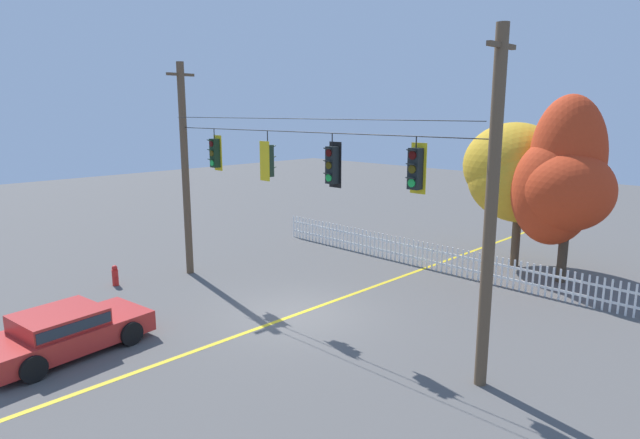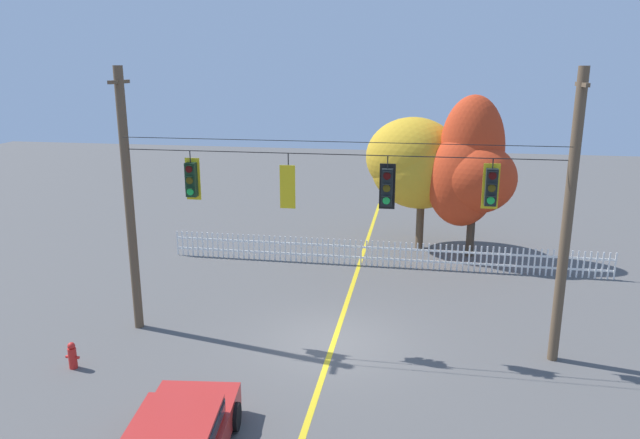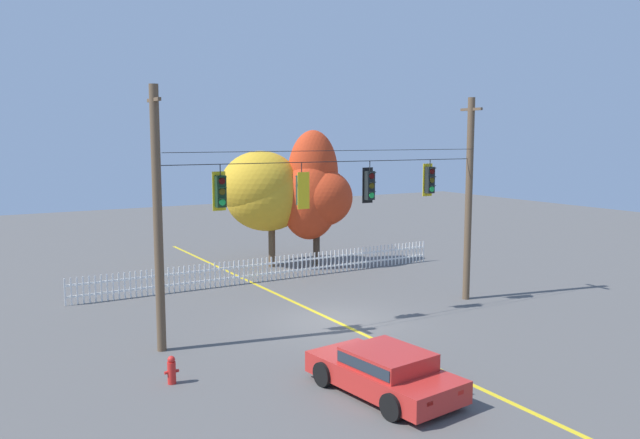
% 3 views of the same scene
% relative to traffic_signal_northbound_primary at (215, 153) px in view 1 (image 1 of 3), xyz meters
% --- Properties ---
extents(ground, '(80.00, 80.00, 0.00)m').
position_rel_traffic_signal_northbound_primary_xyz_m(ground, '(4.15, -0.01, -4.73)').
color(ground, '#565451').
extents(lane_centerline_stripe, '(0.16, 36.00, 0.01)m').
position_rel_traffic_signal_northbound_primary_xyz_m(lane_centerline_stripe, '(4.15, -0.01, -4.72)').
color(lane_centerline_stripe, gold).
rests_on(lane_centerline_stripe, ground).
extents(signal_support_span, '(12.53, 1.10, 7.89)m').
position_rel_traffic_signal_northbound_primary_xyz_m(signal_support_span, '(4.15, -0.01, -0.70)').
color(signal_support_span, brown).
rests_on(signal_support_span, ground).
extents(traffic_signal_northbound_primary, '(0.43, 0.38, 1.44)m').
position_rel_traffic_signal_northbound_primary_xyz_m(traffic_signal_northbound_primary, '(0.00, 0.00, 0.00)').
color(traffic_signal_northbound_primary, black).
extents(traffic_signal_westbound_side, '(0.43, 0.38, 1.53)m').
position_rel_traffic_signal_northbound_primary_xyz_m(traffic_signal_westbound_side, '(2.85, -0.02, -0.08)').
color(traffic_signal_westbound_side, black).
extents(traffic_signal_northbound_secondary, '(0.43, 0.38, 1.49)m').
position_rel_traffic_signal_northbound_primary_xyz_m(traffic_signal_northbound_secondary, '(5.58, 0.00, -0.03)').
color(traffic_signal_northbound_secondary, black).
extents(traffic_signal_southbound_primary, '(0.43, 0.38, 1.37)m').
position_rel_traffic_signal_northbound_primary_xyz_m(traffic_signal_southbound_primary, '(8.30, 0.00, 0.07)').
color(traffic_signal_southbound_primary, black).
extents(white_picket_fence, '(17.52, 0.06, 1.07)m').
position_rel_traffic_signal_northbound_primary_xyz_m(white_picket_fence, '(5.11, 6.95, -4.19)').
color(white_picket_fence, white).
rests_on(white_picket_fence, ground).
extents(autumn_maple_near_fence, '(4.50, 3.67, 5.73)m').
position_rel_traffic_signal_northbound_primary_xyz_m(autumn_maple_near_fence, '(6.26, 9.98, -0.97)').
color(autumn_maple_near_fence, brown).
rests_on(autumn_maple_near_fence, ground).
extents(autumn_maple_mid, '(3.60, 2.96, 6.74)m').
position_rel_traffic_signal_northbound_primary_xyz_m(autumn_maple_mid, '(8.44, 8.83, -1.02)').
color(autumn_maple_mid, '#473828').
rests_on(autumn_maple_mid, ground).
extents(parked_car, '(2.41, 4.30, 1.15)m').
position_rel_traffic_signal_northbound_primary_xyz_m(parked_car, '(1.85, -6.08, -4.12)').
color(parked_car, red).
rests_on(parked_car, ground).
extents(fire_hydrant, '(0.38, 0.22, 0.75)m').
position_rel_traffic_signal_northbound_primary_xyz_m(fire_hydrant, '(-2.53, -2.73, -4.36)').
color(fire_hydrant, red).
rests_on(fire_hydrant, ground).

